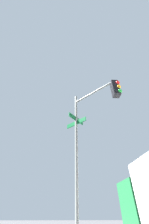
# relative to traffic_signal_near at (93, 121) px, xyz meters

# --- Properties ---
(traffic_signal_near) EXTENTS (2.06, 2.14, 6.41)m
(traffic_signal_near) POSITION_rel_traffic_signal_near_xyz_m (0.00, 0.00, 0.00)
(traffic_signal_near) COLOR slate
(traffic_signal_near) RESTS_ON ground_plane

